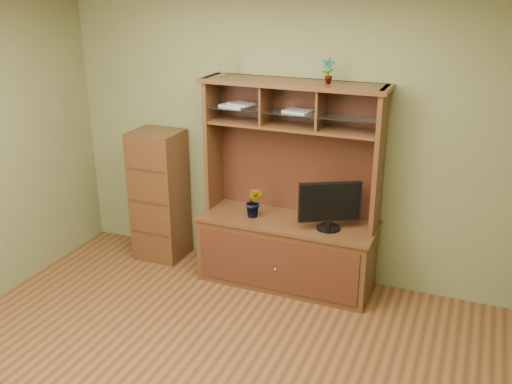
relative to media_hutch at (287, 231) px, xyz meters
The scene contains 8 objects.
room 1.92m from the media_hutch, 92.87° to the right, with size 4.54×4.04×2.74m.
media_hutch is the anchor object (origin of this frame).
monitor 0.55m from the media_hutch, 11.56° to the right, with size 0.50×0.30×0.43m.
orchid_plant 0.42m from the media_hutch, 164.45° to the right, with size 0.16×0.13×0.30m, color #346021.
top_plant 1.52m from the media_hutch, 14.29° to the left, with size 0.11×0.08×0.21m, color #3C6925.
reed_diffuser 1.63m from the media_hutch, behind, with size 0.06×0.06×0.28m.
magazines 1.18m from the media_hutch, 167.31° to the left, with size 0.86×0.22×0.04m.
side_cabinet 1.39m from the media_hutch, behind, with size 0.48×0.43×1.33m.
Camera 1 is at (1.64, -2.84, 2.74)m, focal length 40.00 mm.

